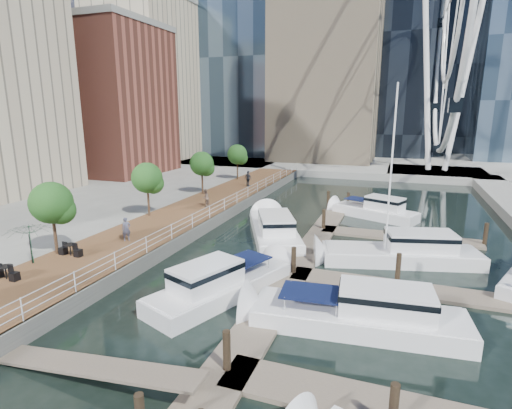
% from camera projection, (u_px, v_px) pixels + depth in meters
% --- Properties ---
extents(ground, '(520.00, 520.00, 0.00)m').
position_uv_depth(ground, '(185.00, 332.00, 18.10)').
color(ground, black).
rests_on(ground, ground).
extents(boardwalk, '(6.00, 60.00, 1.00)m').
position_uv_depth(boardwalk, '(180.00, 221.00, 34.70)').
color(boardwalk, brown).
rests_on(boardwalk, ground).
extents(seawall, '(0.25, 60.00, 1.00)m').
position_uv_depth(seawall, '(211.00, 224.00, 33.71)').
color(seawall, '#595954').
rests_on(seawall, ground).
extents(land_far, '(200.00, 114.00, 1.00)m').
position_uv_depth(land_far, '(368.00, 145.00, 111.42)').
color(land_far, gray).
rests_on(land_far, ground).
extents(pier, '(14.00, 12.00, 1.00)m').
position_uv_depth(pier, '(436.00, 173.00, 61.00)').
color(pier, gray).
rests_on(pier, ground).
extents(railing, '(0.10, 60.00, 1.05)m').
position_uv_depth(railing, '(210.00, 212.00, 33.51)').
color(railing, white).
rests_on(railing, boardwalk).
extents(floating_docks, '(16.00, 34.00, 2.60)m').
position_uv_depth(floating_docks, '(380.00, 266.00, 24.50)').
color(floating_docks, '#6D6051').
rests_on(floating_docks, ground).
extents(midrise_condos, '(19.00, 67.00, 28.00)m').
position_uv_depth(midrise_condos, '(54.00, 82.00, 50.68)').
color(midrise_condos, '#BCAD8E').
rests_on(midrise_condos, ground).
extents(street_trees, '(2.60, 42.60, 4.60)m').
position_uv_depth(street_trees, '(147.00, 178.00, 33.71)').
color(street_trees, '#3F2B1C').
rests_on(street_trees, ground).
extents(yacht_foreground, '(10.84, 3.87, 2.15)m').
position_uv_depth(yacht_foreground, '(357.00, 328.00, 18.46)').
color(yacht_foreground, white).
rests_on(yacht_foreground, ground).
extents(pedestrian_near, '(0.69, 0.71, 1.65)m').
position_uv_depth(pedestrian_near, '(126.00, 229.00, 27.64)').
color(pedestrian_near, '#545771').
rests_on(pedestrian_near, boardwalk).
extents(pedestrian_mid, '(0.66, 0.83, 1.67)m').
position_uv_depth(pedestrian_mid, '(205.00, 198.00, 37.66)').
color(pedestrian_mid, '#846B5B').
rests_on(pedestrian_mid, boardwalk).
extents(pedestrian_far, '(1.18, 0.86, 1.85)m').
position_uv_depth(pedestrian_far, '(248.00, 179.00, 47.75)').
color(pedestrian_far, '#343841').
rests_on(pedestrian_far, boardwalk).
extents(moored_yachts, '(26.10, 35.45, 11.50)m').
position_uv_depth(moored_yachts, '(389.00, 267.00, 25.74)').
color(moored_yachts, white).
rests_on(moored_yachts, ground).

